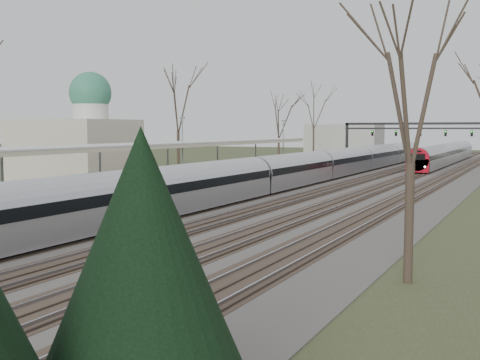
# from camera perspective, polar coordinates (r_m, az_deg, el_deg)

# --- Properties ---
(track_bed) EXTENTS (24.00, 160.00, 0.22)m
(track_bed) POSITION_cam_1_polar(r_m,az_deg,el_deg) (62.47, 11.21, 0.11)
(track_bed) COLOR #474442
(track_bed) RESTS_ON ground
(platform) EXTENTS (3.50, 69.00, 1.00)m
(platform) POSITION_cam_1_polar(r_m,az_deg,el_deg) (49.99, -4.62, -0.48)
(platform) COLOR #9E9B93
(platform) RESTS_ON ground
(canopy) EXTENTS (4.10, 50.00, 3.11)m
(canopy) POSITION_cam_1_polar(r_m,az_deg,el_deg) (45.99, -7.58, 3.31)
(canopy) COLOR slate
(canopy) RESTS_ON platform
(dome_building) EXTENTS (10.00, 8.00, 10.30)m
(dome_building) POSITION_cam_1_polar(r_m,az_deg,el_deg) (57.77, -15.20, 3.29)
(dome_building) COLOR beige
(dome_building) RESTS_ON ground
(signal_gantry) EXTENTS (21.00, 0.59, 6.08)m
(signal_gantry) POSITION_cam_1_polar(r_m,az_deg,el_deg) (91.51, 16.32, 4.54)
(signal_gantry) COLOR black
(signal_gantry) RESTS_ON ground
(tree_west_far) EXTENTS (5.50, 5.50, 11.33)m
(tree_west_far) POSITION_cam_1_polar(r_m,az_deg,el_deg) (62.95, -5.91, 7.46)
(tree_west_far) COLOR #2D231C
(tree_west_far) RESTS_ON ground
(tree_east_near) EXTENTS (4.50, 4.50, 9.27)m
(tree_east_near) POSITION_cam_1_polar(r_m,az_deg,el_deg) (20.43, 16.03, 8.60)
(tree_east_near) COLOR #2D231C
(tree_east_near) RESTS_ON ground
(train_near) EXTENTS (2.62, 90.21, 3.05)m
(train_near) POSITION_cam_1_polar(r_m,az_deg,el_deg) (59.18, 7.57, 1.28)
(train_near) COLOR #AFB1B9
(train_near) RESTS_ON ground
(train_far) EXTENTS (2.62, 45.21, 3.05)m
(train_far) POSITION_cam_1_polar(r_m,az_deg,el_deg) (91.73, 18.95, 2.33)
(train_far) COLOR #AFB1B9
(train_far) RESTS_ON ground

